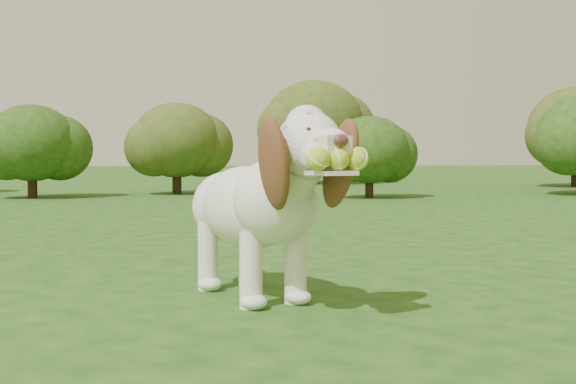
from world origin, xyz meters
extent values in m
plane|color=#163F12|center=(0.00, 0.00, 0.00)|extent=(80.00, 80.00, 0.00)
ellipsoid|color=white|center=(-0.50, 0.20, 0.43)|extent=(0.65, 0.84, 0.40)
ellipsoid|color=white|center=(-0.39, -0.06, 0.48)|extent=(0.51, 0.51, 0.39)
ellipsoid|color=white|center=(-0.60, 0.44, 0.42)|extent=(0.46, 0.46, 0.35)
cylinder|color=white|center=(-0.33, -0.20, 0.58)|extent=(0.31, 0.36, 0.30)
sphere|color=white|center=(-0.27, -0.33, 0.73)|extent=(0.36, 0.36, 0.27)
sphere|color=white|center=(-0.28, -0.31, 0.80)|extent=(0.23, 0.23, 0.18)
cube|color=white|center=(-0.21, -0.47, 0.72)|extent=(0.17, 0.19, 0.07)
ellipsoid|color=#592D28|center=(-0.18, -0.55, 0.74)|extent=(0.08, 0.06, 0.05)
cube|color=white|center=(-0.21, -0.49, 0.61)|extent=(0.20, 0.21, 0.02)
ellipsoid|color=brown|center=(-0.43, -0.38, 0.65)|extent=(0.20, 0.29, 0.42)
ellipsoid|color=brown|center=(-0.13, -0.26, 0.65)|extent=(0.23, 0.25, 0.42)
cylinder|color=white|center=(-0.66, 0.59, 0.47)|extent=(0.14, 0.20, 0.15)
cylinder|color=white|center=(-0.50, -0.08, 0.17)|extent=(0.13, 0.13, 0.34)
cylinder|color=white|center=(-0.29, 0.00, 0.17)|extent=(0.13, 0.13, 0.34)
cylinder|color=white|center=(-0.69, 0.38, 0.17)|extent=(0.13, 0.13, 0.34)
cylinder|color=white|center=(-0.49, 0.47, 0.17)|extent=(0.13, 0.13, 0.34)
sphere|color=yellow|center=(-0.27, -0.57, 0.67)|extent=(0.12, 0.12, 0.09)
sphere|color=yellow|center=(-0.19, -0.53, 0.67)|extent=(0.12, 0.12, 0.09)
sphere|color=yellow|center=(-0.11, -0.50, 0.67)|extent=(0.12, 0.12, 0.09)
cylinder|color=#382314|center=(-3.49, 8.37, 0.24)|extent=(0.15, 0.15, 0.47)
ellipsoid|color=#174013|center=(-3.49, 8.37, 0.86)|extent=(1.41, 1.41, 1.20)
cylinder|color=#382314|center=(1.66, 13.29, 0.38)|extent=(0.24, 0.24, 0.77)
ellipsoid|color=#174013|center=(1.66, 13.29, 1.41)|extent=(2.31, 2.31, 1.96)
cylinder|color=#382314|center=(6.97, 11.23, 0.34)|extent=(0.21, 0.21, 0.68)
cylinder|color=#382314|center=(-1.29, 9.28, 0.25)|extent=(0.16, 0.16, 0.51)
ellipsoid|color=#174013|center=(-1.29, 9.28, 0.93)|extent=(1.52, 1.52, 1.29)
cylinder|color=#382314|center=(1.77, 7.83, 0.21)|extent=(0.13, 0.13, 0.41)
ellipsoid|color=#174013|center=(1.77, 7.83, 0.76)|extent=(1.24, 1.24, 1.06)
camera|label=1|loc=(-0.67, -3.27, 0.69)|focal=45.00mm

